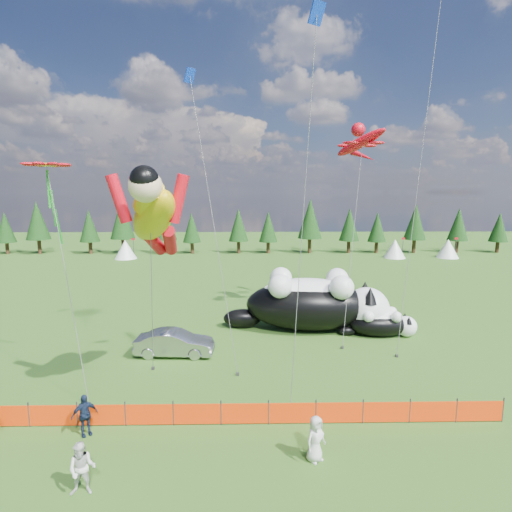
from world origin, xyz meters
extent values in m
plane|color=#153D0B|center=(0.00, 0.00, 0.00)|extent=(160.00, 160.00, 0.00)
cylinder|color=#262626|center=(-9.00, -3.00, 0.55)|extent=(0.06, 0.06, 1.10)
cylinder|color=#262626|center=(-7.00, -3.00, 0.55)|extent=(0.06, 0.06, 1.10)
cylinder|color=#262626|center=(-5.00, -3.00, 0.55)|extent=(0.06, 0.06, 1.10)
cylinder|color=#262626|center=(-3.00, -3.00, 0.55)|extent=(0.06, 0.06, 1.10)
cylinder|color=#262626|center=(-1.00, -3.00, 0.55)|extent=(0.06, 0.06, 1.10)
cylinder|color=#262626|center=(1.00, -3.00, 0.55)|extent=(0.06, 0.06, 1.10)
cylinder|color=#262626|center=(3.00, -3.00, 0.55)|extent=(0.06, 0.06, 1.10)
cylinder|color=#262626|center=(5.00, -3.00, 0.55)|extent=(0.06, 0.06, 1.10)
cylinder|color=#262626|center=(7.00, -3.00, 0.55)|extent=(0.06, 0.06, 1.10)
cylinder|color=#262626|center=(9.00, -3.00, 0.55)|extent=(0.06, 0.06, 1.10)
cylinder|color=#262626|center=(11.00, -3.00, 0.55)|extent=(0.06, 0.06, 1.10)
cube|color=#FB3505|center=(-10.00, -3.00, 0.50)|extent=(2.00, 0.04, 0.90)
cube|color=#FB3505|center=(-8.00, -3.00, 0.50)|extent=(2.00, 0.04, 0.90)
cube|color=#FB3505|center=(-6.00, -3.00, 0.50)|extent=(2.00, 0.04, 0.90)
cube|color=#FB3505|center=(-4.00, -3.00, 0.50)|extent=(2.00, 0.04, 0.90)
cube|color=#FB3505|center=(-2.00, -3.00, 0.50)|extent=(2.00, 0.04, 0.90)
cube|color=#FB3505|center=(0.00, -3.00, 0.50)|extent=(2.00, 0.04, 0.90)
cube|color=#FB3505|center=(2.00, -3.00, 0.50)|extent=(2.00, 0.04, 0.90)
cube|color=#FB3505|center=(4.00, -3.00, 0.50)|extent=(2.00, 0.04, 0.90)
cube|color=#FB3505|center=(6.00, -3.00, 0.50)|extent=(2.00, 0.04, 0.90)
cube|color=#FB3505|center=(8.00, -3.00, 0.50)|extent=(2.00, 0.04, 0.90)
cube|color=#FB3505|center=(10.00, -3.00, 0.50)|extent=(2.00, 0.04, 0.90)
ellipsoid|color=black|center=(4.38, 8.82, 1.76)|extent=(9.18, 4.97, 3.52)
ellipsoid|color=white|center=(4.38, 8.82, 2.64)|extent=(6.92, 3.59, 2.15)
sphere|color=white|center=(8.47, 8.40, 1.57)|extent=(3.13, 3.13, 3.13)
sphere|color=#E25777|center=(9.80, 8.27, 1.57)|extent=(0.44, 0.44, 0.44)
ellipsoid|color=black|center=(-0.29, 9.29, 0.69)|extent=(2.86, 1.64, 1.37)
cone|color=black|center=(8.38, 7.47, 2.82)|extent=(1.10, 1.10, 1.10)
cone|color=black|center=(8.57, 9.34, 2.82)|extent=(1.10, 1.10, 1.10)
sphere|color=white|center=(6.65, 9.87, 3.43)|extent=(1.64, 1.64, 1.64)
sphere|color=white|center=(6.40, 7.33, 3.43)|extent=(1.64, 1.64, 1.64)
sphere|color=white|center=(2.56, 10.28, 3.43)|extent=(1.64, 1.64, 1.64)
sphere|color=white|center=(2.31, 7.75, 3.43)|extent=(1.64, 1.64, 1.64)
ellipsoid|color=black|center=(9.06, 7.40, 0.79)|extent=(4.05, 2.08, 1.58)
ellipsoid|color=white|center=(9.06, 7.40, 1.18)|extent=(3.05, 1.50, 0.96)
sphere|color=white|center=(10.90, 7.28, 0.70)|extent=(1.40, 1.40, 1.40)
sphere|color=#E25777|center=(11.49, 7.25, 0.70)|extent=(0.20, 0.20, 0.20)
ellipsoid|color=black|center=(6.96, 7.53, 0.31)|extent=(1.26, 0.69, 0.61)
cone|color=black|center=(10.87, 6.86, 1.26)|extent=(0.49, 0.49, 0.49)
cone|color=black|center=(10.92, 7.70, 1.26)|extent=(0.49, 0.49, 0.49)
sphere|color=white|center=(10.06, 7.91, 1.53)|extent=(0.74, 0.74, 0.74)
sphere|color=white|center=(9.99, 6.77, 1.53)|extent=(0.74, 0.74, 0.74)
sphere|color=white|center=(8.22, 8.02, 1.53)|extent=(0.74, 0.74, 0.74)
sphere|color=white|center=(8.15, 6.88, 1.53)|extent=(0.74, 0.74, 0.74)
imported|color=#A7A7AC|center=(-4.28, 4.34, 0.77)|extent=(4.74, 1.84, 1.54)
imported|color=silver|center=(-5.22, -6.83, 0.90)|extent=(0.92, 0.60, 1.79)
imported|color=#142039|center=(-6.43, -3.62, 0.87)|extent=(1.13, 1.02, 1.74)
imported|color=silver|center=(2.60, -5.33, 0.86)|extent=(1.00, 0.94, 1.71)
cylinder|color=#595959|center=(-4.55, 0.67, 4.40)|extent=(0.03, 0.03, 9.25)
cube|color=#262626|center=(-5.14, 2.39, 0.08)|extent=(0.15, 0.15, 0.16)
cylinder|color=#595959|center=(7.29, 8.55, 6.75)|extent=(0.03, 0.03, 15.05)
cube|color=#262626|center=(6.05, 5.16, 0.08)|extent=(0.15, 0.15, 0.16)
cylinder|color=#595959|center=(-8.67, 0.59, 5.63)|extent=(0.03, 0.03, 12.03)
cube|color=#262626|center=(-7.18, -1.40, 0.08)|extent=(0.15, 0.15, 0.16)
cube|color=#1B9823|center=(-10.17, 2.58, 8.89)|extent=(0.18, 0.18, 3.91)
cylinder|color=#595959|center=(-1.79, 3.55, 8.21)|extent=(0.03, 0.03, 16.82)
cube|color=#262626|center=(-0.43, 1.58, 0.08)|extent=(0.15, 0.15, 0.16)
cylinder|color=#595959|center=(10.73, 6.27, 11.48)|extent=(0.03, 0.03, 23.45)
cube|color=#262626|center=(8.99, 3.83, 0.08)|extent=(0.15, 0.15, 0.16)
cylinder|color=#595959|center=(2.46, -1.75, 8.37)|extent=(0.03, 0.03, 16.46)
cube|color=#262626|center=(2.07, -1.69, 0.08)|extent=(0.15, 0.15, 0.16)
camera|label=1|loc=(0.18, -18.54, 9.71)|focal=28.00mm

